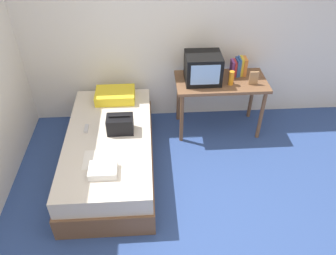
% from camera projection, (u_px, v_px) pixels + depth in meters
% --- Properties ---
extents(ground_plane, '(8.00, 8.00, 0.00)m').
position_uv_depth(ground_plane, '(185.00, 222.00, 3.51)').
color(ground_plane, '#2D4784').
extents(wall_back, '(5.20, 0.10, 2.60)m').
position_uv_depth(wall_back, '(172.00, 28.00, 4.28)').
color(wall_back, silver).
rests_on(wall_back, ground).
extents(bed, '(1.00, 2.00, 0.50)m').
position_uv_depth(bed, '(110.00, 152.00, 4.00)').
color(bed, brown).
rests_on(bed, ground).
extents(desk, '(1.16, 0.60, 0.76)m').
position_uv_depth(desk, '(221.00, 87.00, 4.36)').
color(desk, brown).
rests_on(desk, ground).
extents(tv, '(0.44, 0.39, 0.36)m').
position_uv_depth(tv, '(203.00, 68.00, 4.18)').
color(tv, black).
rests_on(tv, desk).
extents(water_bottle, '(0.06, 0.06, 0.18)m').
position_uv_depth(water_bottle, '(231.00, 78.00, 4.16)').
color(water_bottle, orange).
rests_on(water_bottle, desk).
extents(book_row, '(0.19, 0.17, 0.24)m').
position_uv_depth(book_row, '(239.00, 67.00, 4.35)').
color(book_row, '#7A3D89').
rests_on(book_row, desk).
extents(picture_frame, '(0.11, 0.02, 0.17)m').
position_uv_depth(picture_frame, '(254.00, 78.00, 4.17)').
color(picture_frame, '#9E754C').
rests_on(picture_frame, desk).
extents(pillow, '(0.50, 0.36, 0.12)m').
position_uv_depth(pillow, '(115.00, 95.00, 4.39)').
color(pillow, yellow).
rests_on(pillow, bed).
extents(handbag, '(0.30, 0.20, 0.23)m').
position_uv_depth(handbag, '(120.00, 124.00, 3.84)').
color(handbag, black).
rests_on(handbag, bed).
extents(magazine, '(0.21, 0.29, 0.01)m').
position_uv_depth(magazine, '(93.00, 160.00, 3.52)').
color(magazine, white).
rests_on(magazine, bed).
extents(remote_dark, '(0.04, 0.16, 0.02)m').
position_uv_depth(remote_dark, '(113.00, 166.00, 3.43)').
color(remote_dark, black).
rests_on(remote_dark, bed).
extents(remote_silver, '(0.04, 0.14, 0.02)m').
position_uv_depth(remote_silver, '(86.00, 128.00, 3.92)').
color(remote_silver, '#B7B7BC').
rests_on(remote_silver, bed).
extents(folded_towel, '(0.28, 0.22, 0.08)m').
position_uv_depth(folded_towel, '(103.00, 170.00, 3.35)').
color(folded_towel, white).
rests_on(folded_towel, bed).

